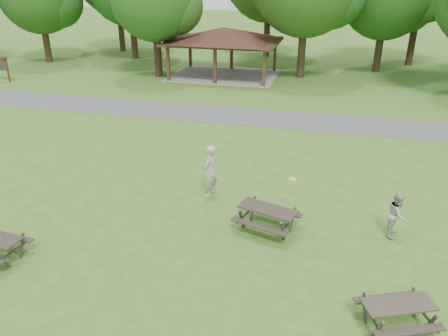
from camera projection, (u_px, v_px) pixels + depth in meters
ground at (160, 257)px, 13.27m from camera, size 160.00×160.00×0.00m
asphalt_path at (249, 117)px, 25.59m from camera, size 120.00×3.20×0.02m
pavilion at (224, 36)px, 33.99m from camera, size 8.60×7.01×3.76m
notice_board at (0, 64)px, 32.96m from camera, size 1.60×0.30×1.88m
tree_row_d at (155, 0)px, 32.63m from camera, size 6.93×6.60×9.27m
picnic_table_middle at (267, 213)px, 14.40m from camera, size 2.28×2.02×0.84m
picnic_table_far at (398, 309)px, 10.49m from camera, size 2.11×1.92×0.74m
frisbee_in_flight at (293, 179)px, 15.13m from camera, size 0.26×0.26×0.02m
frisbee_thrower at (210, 171)px, 16.48m from camera, size 0.56×0.79×2.03m
frisbee_catcher at (397, 215)px, 14.04m from camera, size 0.78×0.89×1.55m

